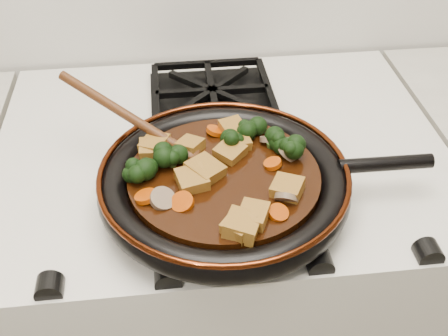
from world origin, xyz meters
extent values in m
cube|color=silver|center=(0.00, 1.69, 0.45)|extent=(0.76, 0.60, 0.90)
cylinder|color=black|center=(-0.01, 1.54, 0.93)|extent=(0.34, 0.34, 0.01)
torus|color=black|center=(-0.01, 1.54, 0.94)|extent=(0.36, 0.36, 0.04)
torus|color=#4A1C0A|center=(-0.01, 1.54, 0.96)|extent=(0.36, 0.36, 0.01)
cylinder|color=black|center=(0.23, 1.54, 0.96)|extent=(0.14, 0.02, 0.02)
cylinder|color=black|center=(-0.01, 1.54, 0.95)|extent=(0.28, 0.28, 0.02)
cube|color=#8C6020|center=(-0.06, 1.61, 0.97)|extent=(0.05, 0.05, 0.02)
cube|color=#8C6020|center=(0.02, 1.45, 0.97)|extent=(0.05, 0.05, 0.02)
cube|color=#8C6020|center=(0.01, 1.64, 0.97)|extent=(0.04, 0.05, 0.02)
cube|color=#8C6020|center=(-0.06, 1.53, 0.97)|extent=(0.05, 0.05, 0.03)
cube|color=#8C6020|center=(-0.11, 1.60, 0.97)|extent=(0.04, 0.04, 0.02)
cube|color=#8C6020|center=(0.07, 1.49, 0.97)|extent=(0.06, 0.05, 0.03)
cube|color=#8C6020|center=(0.00, 1.43, 0.97)|extent=(0.06, 0.06, 0.03)
cube|color=#8C6020|center=(-0.04, 1.54, 0.97)|extent=(0.06, 0.06, 0.03)
cube|color=#8C6020|center=(0.00, 1.58, 0.97)|extent=(0.05, 0.06, 0.03)
cube|color=#8C6020|center=(0.02, 1.61, 0.97)|extent=(0.04, 0.04, 0.02)
cube|color=#8C6020|center=(-0.11, 1.61, 0.97)|extent=(0.05, 0.05, 0.03)
cube|color=#8C6020|center=(-0.01, 1.43, 0.97)|extent=(0.05, 0.05, 0.02)
cylinder|color=#A33804|center=(0.05, 1.45, 0.96)|extent=(0.03, 0.03, 0.02)
cylinder|color=#A33804|center=(-0.12, 1.50, 0.96)|extent=(0.03, 0.03, 0.02)
cylinder|color=#A33804|center=(-0.07, 1.60, 0.96)|extent=(0.03, 0.03, 0.02)
cylinder|color=#A33804|center=(0.06, 1.55, 0.96)|extent=(0.03, 0.03, 0.02)
cylinder|color=#A33804|center=(-0.01, 1.64, 0.96)|extent=(0.03, 0.03, 0.02)
cylinder|color=#A33804|center=(-0.07, 1.49, 0.96)|extent=(0.04, 0.03, 0.03)
cylinder|color=brown|center=(-0.10, 1.49, 0.97)|extent=(0.05, 0.05, 0.02)
cylinder|color=brown|center=(0.06, 1.48, 0.97)|extent=(0.04, 0.03, 0.03)
cylinder|color=brown|center=(0.09, 1.57, 0.97)|extent=(0.03, 0.03, 0.03)
cylinder|color=brown|center=(0.07, 1.61, 0.97)|extent=(0.03, 0.03, 0.02)
ellipsoid|color=#48250F|center=(-0.07, 1.60, 0.96)|extent=(0.07, 0.07, 0.02)
cylinder|color=#48250F|center=(-0.16, 1.66, 1.00)|extent=(0.02, 0.02, 0.23)
camera|label=1|loc=(-0.08, 0.93, 1.47)|focal=45.00mm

